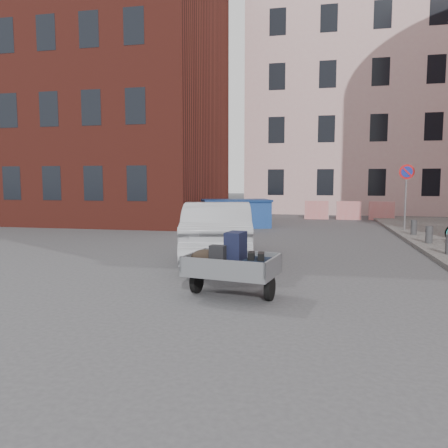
# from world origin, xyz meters

# --- Properties ---
(ground) EXTENTS (120.00, 120.00, 0.00)m
(ground) POSITION_xyz_m (0.00, 0.00, 0.00)
(ground) COLOR #38383A
(ground) RESTS_ON ground
(building_brick) EXTENTS (12.00, 10.00, 14.00)m
(building_brick) POSITION_xyz_m (-9.00, 13.00, 7.00)
(building_brick) COLOR #591E16
(building_brick) RESTS_ON ground
(building_pink) EXTENTS (16.00, 8.00, 14.00)m
(building_pink) POSITION_xyz_m (6.00, 22.00, 7.00)
(building_pink) COLOR #CE9E9E
(building_pink) RESTS_ON ground
(far_building) EXTENTS (6.00, 6.00, 8.00)m
(far_building) POSITION_xyz_m (-20.00, 22.00, 4.00)
(far_building) COLOR maroon
(far_building) RESTS_ON ground
(no_parking_sign) EXTENTS (0.60, 0.09, 2.65)m
(no_parking_sign) POSITION_xyz_m (6.00, 9.48, 2.01)
(no_parking_sign) COLOR gray
(no_parking_sign) RESTS_ON sidewalk
(barriers) EXTENTS (4.70, 0.18, 1.00)m
(barriers) POSITION_xyz_m (4.20, 15.00, 0.50)
(barriers) COLOR red
(barriers) RESTS_ON ground
(trailer) EXTENTS (1.77, 1.92, 1.20)m
(trailer) POSITION_xyz_m (0.88, -1.61, 0.61)
(trailer) COLOR black
(trailer) RESTS_ON ground
(dumpster) EXTENTS (3.38, 2.56, 1.27)m
(dumpster) POSITION_xyz_m (-1.09, 9.99, 0.64)
(dumpster) COLOR navy
(dumpster) RESTS_ON ground
(silver_car) EXTENTS (2.57, 4.99, 1.57)m
(silver_car) POSITION_xyz_m (-0.18, 2.00, 0.78)
(silver_car) COLOR #9B9DA2
(silver_car) RESTS_ON ground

